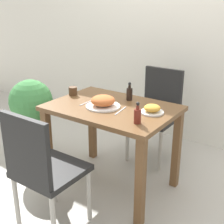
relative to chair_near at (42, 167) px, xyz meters
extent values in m
plane|color=#B7B2A8|center=(0.06, 0.72, -0.51)|extent=(16.00, 16.00, 0.00)
cube|color=white|center=(0.06, 1.98, 0.79)|extent=(8.00, 0.05, 2.60)
cube|color=brown|center=(0.06, 0.72, 0.21)|extent=(1.00, 0.71, 0.04)
cube|color=brown|center=(-0.39, 0.42, -0.16)|extent=(0.06, 0.06, 0.70)
cube|color=brown|center=(0.51, 0.42, -0.16)|extent=(0.06, 0.06, 0.70)
cube|color=brown|center=(-0.39, 1.03, -0.16)|extent=(0.06, 0.06, 0.70)
cube|color=brown|center=(0.51, 1.03, -0.16)|extent=(0.06, 0.06, 0.70)
cube|color=black|center=(0.00, 0.08, -0.07)|extent=(0.42, 0.42, 0.04)
cube|color=black|center=(0.00, -0.11, 0.17)|extent=(0.40, 0.04, 0.44)
cylinder|color=#B7B2A8|center=(0.18, 0.26, -0.30)|extent=(0.03, 0.03, 0.42)
cylinder|color=#B7B2A8|center=(-0.18, 0.26, -0.30)|extent=(0.03, 0.03, 0.42)
cylinder|color=#B7B2A8|center=(0.18, -0.10, -0.30)|extent=(0.03, 0.03, 0.42)
cylinder|color=#B7B2A8|center=(-0.18, -0.10, -0.30)|extent=(0.03, 0.03, 0.42)
cube|color=black|center=(0.11, 1.35, -0.07)|extent=(0.42, 0.42, 0.04)
cube|color=black|center=(0.11, 1.54, 0.17)|extent=(0.40, 0.04, 0.44)
cylinder|color=#B7B2A8|center=(-0.07, 1.17, -0.30)|extent=(0.03, 0.03, 0.42)
cylinder|color=#B7B2A8|center=(0.29, 1.17, -0.30)|extent=(0.03, 0.03, 0.42)
cylinder|color=#B7B2A8|center=(-0.07, 1.53, -0.30)|extent=(0.03, 0.03, 0.42)
cylinder|color=#B7B2A8|center=(0.29, 1.53, -0.30)|extent=(0.03, 0.03, 0.42)
cylinder|color=white|center=(0.01, 0.67, 0.23)|extent=(0.28, 0.28, 0.01)
ellipsoid|color=#CC6633|center=(0.01, 0.67, 0.28)|extent=(0.19, 0.19, 0.08)
cylinder|color=white|center=(0.39, 0.77, 0.23)|extent=(0.18, 0.18, 0.01)
ellipsoid|color=gold|center=(0.39, 0.77, 0.26)|extent=(0.13, 0.13, 0.05)
cylinder|color=#4C331E|center=(-0.39, 0.77, 0.26)|extent=(0.07, 0.07, 0.07)
cylinder|color=maroon|center=(0.40, 0.53, 0.28)|extent=(0.05, 0.05, 0.10)
cylinder|color=maroon|center=(0.40, 0.53, 0.34)|extent=(0.02, 0.02, 0.03)
sphere|color=black|center=(0.40, 0.53, 0.37)|extent=(0.03, 0.03, 0.03)
cylinder|color=black|center=(0.09, 0.93, 0.28)|extent=(0.05, 0.05, 0.10)
cylinder|color=black|center=(0.09, 0.93, 0.34)|extent=(0.02, 0.02, 0.03)
sphere|color=black|center=(0.09, 0.93, 0.37)|extent=(0.03, 0.03, 0.03)
cube|color=silver|center=(-0.16, 0.67, 0.23)|extent=(0.01, 0.17, 0.00)
cube|color=silver|center=(0.18, 0.67, 0.23)|extent=(0.04, 0.19, 0.00)
cylinder|color=#51331E|center=(-0.84, 0.66, -0.36)|extent=(0.26, 0.26, 0.29)
cylinder|color=brown|center=(-0.84, 0.66, -0.16)|extent=(0.05, 0.05, 0.12)
sphere|color=#428947|center=(-0.84, 0.66, 0.11)|extent=(0.41, 0.41, 0.41)
camera|label=1|loc=(1.41, -1.20, 1.06)|focal=50.00mm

